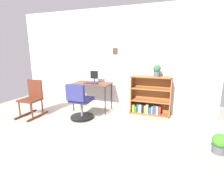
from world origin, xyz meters
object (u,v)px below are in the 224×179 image
at_px(keyboard, 91,83).
at_px(bookshelf_low, 150,97).
at_px(desk, 92,85).
at_px(monitor, 94,77).
at_px(office_chair, 80,104).
at_px(potted_plant_on_shelf, 157,70).
at_px(potted_plant_floor, 219,143).
at_px(rocking_chair, 33,98).

xyz_separation_m(keyboard, bookshelf_low, (1.41, 0.30, -0.32)).
relative_size(desk, bookshelf_low, 1.03).
height_order(monitor, keyboard, monitor).
bearing_deg(desk, monitor, 62.00).
bearing_deg(bookshelf_low, office_chair, -148.14).
relative_size(monitor, office_chair, 0.36).
distance_m(desk, potted_plant_on_shelf, 1.62).
xyz_separation_m(bookshelf_low, potted_plant_floor, (1.19, -1.34, -0.25)).
bearing_deg(desk, bookshelf_low, 8.57).
height_order(keyboard, potted_plant_floor, keyboard).
height_order(monitor, bookshelf_low, monitor).
height_order(rocking_chair, potted_plant_floor, rocking_chair).
relative_size(office_chair, potted_plant_floor, 2.72).
xyz_separation_m(potted_plant_on_shelf, potted_plant_floor, (1.06, -1.28, -0.91)).
height_order(rocking_chair, bookshelf_low, bookshelf_low).
height_order(bookshelf_low, potted_plant_floor, bookshelf_low).
height_order(monitor, potted_plant_floor, monitor).
xyz_separation_m(rocking_chair, bookshelf_low, (2.58, 1.03, -0.03)).
relative_size(office_chair, bookshelf_low, 0.89).
bearing_deg(keyboard, desk, 101.17).
distance_m(monitor, bookshelf_low, 1.47).
bearing_deg(desk, potted_plant_on_shelf, 5.75).
bearing_deg(potted_plant_floor, desk, 156.70).
xyz_separation_m(desk, potted_plant_on_shelf, (1.56, 0.16, 0.42)).
bearing_deg(office_chair, rocking_chair, -172.56).
bearing_deg(monitor, office_chair, -91.44).
bearing_deg(potted_plant_on_shelf, bookshelf_low, 156.35).
distance_m(monitor, potted_plant_floor, 2.93).
distance_m(keyboard, bookshelf_low, 1.47).
bearing_deg(office_chair, bookshelf_low, 31.86).
bearing_deg(office_chair, desk, 91.24).
distance_m(keyboard, office_chair, 0.69).
height_order(office_chair, potted_plant_on_shelf, potted_plant_on_shelf).
height_order(keyboard, potted_plant_on_shelf, potted_plant_on_shelf).
height_order(keyboard, office_chair, office_chair).
distance_m(desk, monitor, 0.22).
bearing_deg(keyboard, office_chair, -90.17).
distance_m(desk, keyboard, 0.11).
relative_size(desk, monitor, 3.16).
bearing_deg(rocking_chair, desk, 35.12).
bearing_deg(keyboard, potted_plant_on_shelf, 8.80).
bearing_deg(potted_plant_on_shelf, desk, -174.25).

